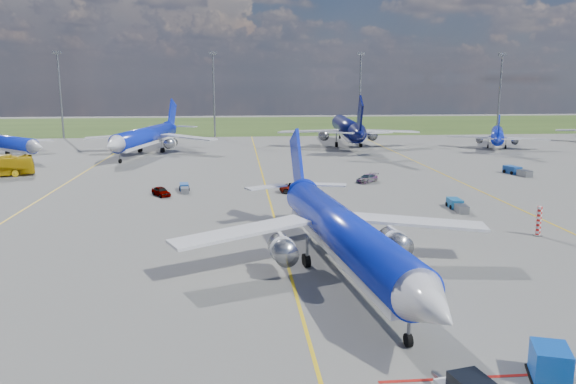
{
  "coord_description": "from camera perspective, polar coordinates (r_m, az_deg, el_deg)",
  "views": [
    {
      "loc": [
        -4.14,
        -44.13,
        15.52
      ],
      "look_at": [
        1.09,
        12.71,
        4.0
      ],
      "focal_mm": 35.0,
      "sensor_mm": 36.0,
      "label": 1
    }
  ],
  "objects": [
    {
      "name": "warning_post",
      "position": [
        61.82,
        24.12,
        -2.71
      ],
      "size": [
        0.5,
        0.5,
        3.0
      ],
      "primitive_type": "cylinder",
      "color": "red",
      "rests_on": "ground"
    },
    {
      "name": "service_car_b",
      "position": [
        78.12,
        0.88,
        0.45
      ],
      "size": [
        4.96,
        2.54,
        1.34
      ],
      "primitive_type": "imported",
      "rotation": [
        0.0,
        0.0,
        1.64
      ],
      "color": "#999999",
      "rests_on": "ground"
    },
    {
      "name": "baggage_tug_e",
      "position": [
        100.15,
        22.19,
        1.98
      ],
      "size": [
        2.69,
        5.76,
        1.25
      ],
      "rotation": [
        0.0,
        0.0,
        0.23
      ],
      "color": "#194797",
      "rests_on": "ground"
    },
    {
      "name": "grass_strip",
      "position": [
        194.79,
        -4.05,
        6.81
      ],
      "size": [
        400.0,
        80.0,
        0.01
      ],
      "primitive_type": "cube",
      "color": "#2D4719",
      "rests_on": "ground"
    },
    {
      "name": "baggage_tug_c",
      "position": [
        80.38,
        -10.48,
        0.41
      ],
      "size": [
        1.63,
        4.36,
        0.96
      ],
      "rotation": [
        0.0,
        0.0,
        0.12
      ],
      "color": "#194899",
      "rests_on": "ground"
    },
    {
      "name": "floodlight_masts",
      "position": [
        154.8,
        -0.01,
        10.31
      ],
      "size": [
        202.2,
        0.5,
        22.7
      ],
      "color": "slate",
      "rests_on": "ground"
    },
    {
      "name": "bg_jet_ne",
      "position": [
        138.87,
        20.42,
        4.28
      ],
      "size": [
        34.17,
        37.68,
        8.03
      ],
      "primitive_type": null,
      "rotation": [
        0.0,
        0.0,
        2.7
      ],
      "color": "#0D22BD",
      "rests_on": "ground"
    },
    {
      "name": "ground",
      "position": [
        46.96,
        0.1,
        -7.89
      ],
      "size": [
        400.0,
        400.0,
        0.0
      ],
      "primitive_type": "plane",
      "color": "#5B5B59",
      "rests_on": "ground"
    },
    {
      "name": "uld_container",
      "position": [
        33.67,
        25.09,
        -15.47
      ],
      "size": [
        2.44,
        2.71,
        1.8
      ],
      "primitive_type": "cube",
      "rotation": [
        0.0,
        0.0,
        -0.33
      ],
      "color": "#0C43AA",
      "rests_on": "ground"
    },
    {
      "name": "bg_jet_n",
      "position": [
        134.64,
        6.0,
        4.73
      ],
      "size": [
        37.96,
        48.05,
        11.97
      ],
      "primitive_type": null,
      "rotation": [
        0.0,
        0.0,
        3.07
      ],
      "color": "#070C3F",
      "rests_on": "ground"
    },
    {
      "name": "service_car_c",
      "position": [
        86.66,
        8.04,
        1.39
      ],
      "size": [
        4.29,
        4.21,
        1.24
      ],
      "primitive_type": "imported",
      "rotation": [
        0.0,
        0.0,
        -0.81
      ],
      "color": "#999999",
      "rests_on": "ground"
    },
    {
      "name": "bg_jet_nnw",
      "position": [
        122.17,
        -14.15,
        3.76
      ],
      "size": [
        38.88,
        46.29,
        10.65
      ],
      "primitive_type": null,
      "rotation": [
        0.0,
        0.0,
        -0.21
      ],
      "color": "#0D22BD",
      "rests_on": "ground"
    },
    {
      "name": "main_airliner",
      "position": [
        46.13,
        5.55,
        -8.3
      ],
      "size": [
        33.71,
        41.73,
        10.09
      ],
      "primitive_type": null,
      "rotation": [
        0.0,
        0.0,
        0.12
      ],
      "color": "#0D22BD",
      "rests_on": "ground"
    },
    {
      "name": "taxiway_lines",
      "position": [
        73.61,
        -1.78,
        -0.76
      ],
      "size": [
        60.25,
        160.0,
        0.02
      ],
      "color": "gold",
      "rests_on": "ground"
    },
    {
      "name": "baggage_tug_w",
      "position": [
        70.96,
        16.8,
        -1.29
      ],
      "size": [
        1.63,
        5.04,
        1.11
      ],
      "rotation": [
        0.0,
        0.0,
        -0.06
      ],
      "color": "#185C95",
      "rests_on": "ground"
    },
    {
      "name": "bg_jet_nw",
      "position": [
        127.12,
        -26.95,
        3.16
      ],
      "size": [
        41.24,
        40.7,
        8.62
      ],
      "primitive_type": null,
      "rotation": [
        0.0,
        0.0,
        0.83
      ],
      "color": "#0D22BD",
      "rests_on": "ground"
    },
    {
      "name": "service_car_a",
      "position": [
        77.6,
        -12.77,
        0.06
      ],
      "size": [
        3.2,
        3.93,
        1.26
      ],
      "primitive_type": "imported",
      "rotation": [
        0.0,
        0.0,
        0.55
      ],
      "color": "#999999",
      "rests_on": "ground"
    }
  ]
}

